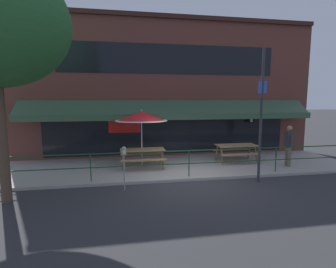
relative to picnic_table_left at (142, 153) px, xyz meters
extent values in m
plane|color=#2D2D30|center=(1.56, -1.85, -0.71)|extent=(120.00, 120.00, 0.00)
cube|color=#9E998E|center=(1.56, 0.15, -0.66)|extent=(15.00, 4.00, 0.10)
cube|color=brown|center=(1.56, 2.40, 2.63)|extent=(15.00, 0.50, 6.67)
cube|color=black|center=(1.56, 2.14, 4.10)|extent=(10.50, 0.02, 1.40)
cube|color=#3A1E1A|center=(1.56, 2.34, 6.06)|extent=(15.00, 0.62, 0.20)
cube|color=black|center=(1.56, 2.14, 0.64)|extent=(12.00, 0.02, 2.30)
cube|color=red|center=(-0.69, 2.12, 0.94)|extent=(1.50, 0.02, 0.70)
cube|color=#335138|center=(1.56, 1.60, 1.79)|extent=(13.80, 0.92, 0.70)
cube|color=#335138|center=(1.56, 1.09, 1.39)|extent=(13.80, 0.08, 0.28)
cube|color=black|center=(5.69, 2.01, 1.32)|extent=(0.04, 0.28, 0.04)
cube|color=black|center=(5.69, 1.87, 1.14)|extent=(0.18, 0.18, 0.28)
cube|color=beige|center=(5.69, 1.87, 1.14)|extent=(0.13, 0.19, 0.20)
cylinder|color=#194723|center=(-1.89, -1.55, -0.13)|extent=(0.04, 0.04, 0.95)
cylinder|color=#194723|center=(1.56, -1.55, -0.13)|extent=(0.04, 0.04, 0.95)
cylinder|color=#194723|center=(5.01, -1.55, -0.13)|extent=(0.04, 0.04, 0.95)
cube|color=#194723|center=(1.56, -1.55, 0.34)|extent=(13.80, 0.04, 0.04)
cube|color=#194723|center=(1.56, -1.55, -0.13)|extent=(13.80, 0.03, 0.03)
cube|color=#997047|center=(0.00, 0.00, 0.13)|extent=(1.80, 0.80, 0.05)
cube|color=#997047|center=(0.00, -0.58, -0.17)|extent=(1.80, 0.26, 0.04)
cube|color=#997047|center=(0.00, 0.58, -0.17)|extent=(1.80, 0.26, 0.04)
cylinder|color=brown|center=(0.80, -0.32, -0.24)|extent=(0.07, 0.30, 0.73)
cylinder|color=brown|center=(0.80, 0.32, -0.24)|extent=(0.07, 0.30, 0.73)
cylinder|color=brown|center=(-0.80, -0.32, -0.24)|extent=(0.07, 0.30, 0.73)
cylinder|color=brown|center=(-0.80, 0.32, -0.24)|extent=(0.07, 0.30, 0.73)
cube|color=#997047|center=(4.24, 0.33, 0.13)|extent=(1.80, 0.80, 0.05)
cube|color=#997047|center=(4.24, -0.25, -0.17)|extent=(1.80, 0.26, 0.04)
cube|color=#997047|center=(4.24, 0.91, -0.17)|extent=(1.80, 0.26, 0.04)
cylinder|color=brown|center=(5.04, 0.01, -0.24)|extent=(0.07, 0.30, 0.73)
cylinder|color=brown|center=(5.04, 0.65, -0.24)|extent=(0.07, 0.30, 0.73)
cylinder|color=brown|center=(3.44, 0.01, -0.24)|extent=(0.07, 0.30, 0.73)
cylinder|color=brown|center=(3.44, 0.65, -0.24)|extent=(0.07, 0.30, 0.73)
cylinder|color=#B7B2A8|center=(0.00, 0.30, 0.54)|extent=(0.04, 0.04, 2.30)
cone|color=red|center=(0.00, 0.30, 1.49)|extent=(2.10, 2.11, 0.44)
cylinder|color=white|center=(0.00, 0.30, 1.30)|extent=(2.14, 2.14, 0.08)
sphere|color=#B7B2A8|center=(0.00, 0.30, 1.73)|extent=(0.07, 0.07, 0.07)
cylinder|color=#665B4C|center=(6.04, -0.75, -0.18)|extent=(0.15, 0.15, 0.86)
cylinder|color=#665B4C|center=(6.00, -0.95, -0.18)|extent=(0.15, 0.15, 0.86)
cube|color=#38383D|center=(6.02, -0.85, 0.55)|extent=(0.31, 0.44, 0.60)
cylinder|color=#38383D|center=(6.06, -0.59, 0.52)|extent=(0.10, 0.10, 0.54)
cylinder|color=#38383D|center=(5.97, -1.11, 0.52)|extent=(0.10, 0.10, 0.54)
sphere|color=#9E7051|center=(6.02, -0.85, 0.99)|extent=(0.22, 0.22, 0.22)
cylinder|color=gray|center=(-0.77, -2.37, -0.13)|extent=(0.04, 0.04, 1.15)
cylinder|color=gray|center=(-0.77, -2.37, 0.54)|extent=(0.15, 0.15, 0.20)
sphere|color=gray|center=(-0.77, -2.37, 0.64)|extent=(0.14, 0.14, 0.14)
cube|color=silver|center=(-0.77, -2.45, 0.55)|extent=(0.08, 0.01, 0.13)
cylinder|color=#2D2D33|center=(3.89, -2.30, 1.58)|extent=(0.09, 0.09, 4.58)
cube|color=blue|center=(3.89, -2.32, 2.59)|extent=(0.28, 0.02, 0.40)
cylinder|color=brown|center=(-4.06, -2.75, 1.08)|extent=(0.28, 0.28, 3.58)
camera|label=1|loc=(-0.81, -10.55, 2.17)|focal=28.00mm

